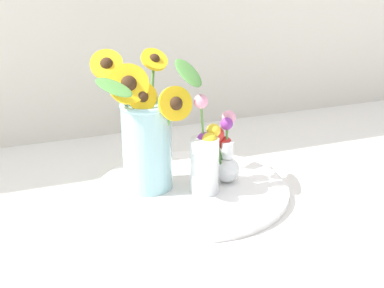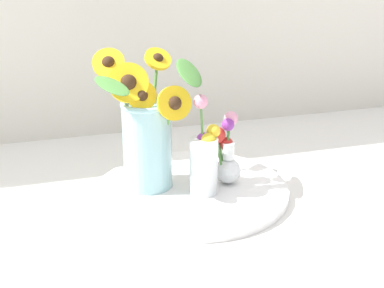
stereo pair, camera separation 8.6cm
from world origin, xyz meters
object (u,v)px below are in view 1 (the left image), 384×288
Objects in this scene: vase_small_center at (205,159)px; vase_bulb_right at (225,152)px; serving_tray at (192,190)px; mason_jar_sunflowers at (147,134)px.

vase_bulb_right is (0.06, 0.04, -0.01)m from vase_small_center.
vase_small_center is 1.34× the size of vase_bulb_right.
serving_tray is 1.39× the size of mason_jar_sunflowers.
serving_tray is 2.01× the size of vase_small_center.
serving_tray is 0.12m from vase_bulb_right.
mason_jar_sunflowers is 0.14m from vase_small_center.
vase_small_center reaches higher than serving_tray.
vase_small_center is at bearing -62.30° from serving_tray.
vase_small_center reaches higher than vase_bulb_right.
mason_jar_sunflowers reaches higher than serving_tray.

